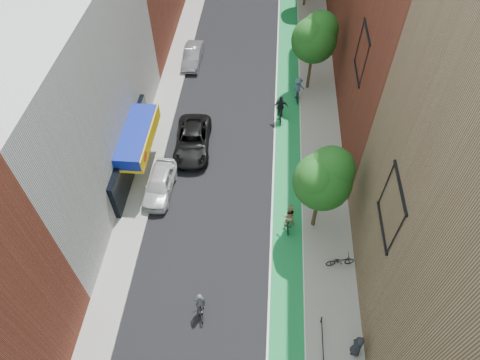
% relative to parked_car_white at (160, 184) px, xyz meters
% --- Properties ---
extents(bike_lane, '(2.00, 68.00, 0.01)m').
position_rel_parked_car_white_xyz_m(bike_lane, '(8.60, 13.95, -0.72)').
color(bike_lane, '#157A34').
rests_on(bike_lane, ground).
extents(sidewalk_left, '(2.00, 68.00, 0.15)m').
position_rel_parked_car_white_xyz_m(sidewalk_left, '(-1.40, 13.95, -0.65)').
color(sidewalk_left, gray).
rests_on(sidewalk_left, ground).
extents(sidewalk_right, '(3.00, 68.00, 0.15)m').
position_rel_parked_car_white_xyz_m(sidewalk_right, '(11.10, 13.95, -0.65)').
color(sidewalk_right, gray).
rests_on(sidewalk_right, ground).
extents(building_left_white, '(8.00, 20.00, 12.00)m').
position_rel_parked_car_white_xyz_m(building_left_white, '(-6.40, 1.95, 5.27)').
color(building_left_white, silver).
rests_on(building_left_white, ground).
extents(tree_near, '(3.40, 3.36, 6.42)m').
position_rel_parked_car_white_xyz_m(tree_near, '(10.25, -2.03, 3.93)').
color(tree_near, '#332619').
rests_on(tree_near, ground).
extents(tree_mid, '(3.55, 3.53, 6.74)m').
position_rel_parked_car_white_xyz_m(tree_mid, '(10.25, 11.97, 4.16)').
color(tree_mid, '#332619').
rests_on(tree_mid, ground).
extents(parked_car_white, '(1.88, 4.34, 1.46)m').
position_rel_parked_car_white_xyz_m(parked_car_white, '(0.00, 0.00, 0.00)').
color(parked_car_white, silver).
rests_on(parked_car_white, ground).
extents(parked_car_black, '(2.77, 5.49, 1.49)m').
position_rel_parked_car_white_xyz_m(parked_car_black, '(1.60, 4.25, 0.02)').
color(parked_car_black, black).
rests_on(parked_car_black, ground).
extents(parked_car_silver, '(1.52, 4.21, 1.38)m').
position_rel_parked_car_white_xyz_m(parked_car_silver, '(0.00, 15.00, -0.04)').
color(parked_car_silver, gray).
rests_on(parked_car_silver, ground).
extents(cyclist_lead, '(0.91, 1.66, 1.92)m').
position_rel_parked_car_white_xyz_m(cyclist_lead, '(3.88, -8.27, -0.09)').
color(cyclist_lead, black).
rests_on(cyclist_lead, ground).
extents(cyclist_lane_near, '(0.92, 1.51, 2.14)m').
position_rel_parked_car_white_xyz_m(cyclist_lane_near, '(8.58, -2.31, 0.24)').
color(cyclist_lane_near, black).
rests_on(cyclist_lane_near, ground).
extents(cyclist_lane_mid, '(1.11, 1.74, 2.21)m').
position_rel_parked_car_white_xyz_m(cyclist_lane_mid, '(7.96, 7.88, 0.13)').
color(cyclist_lane_mid, black).
rests_on(cyclist_lane_mid, ground).
extents(cyclist_lane_far, '(1.18, 1.57, 2.09)m').
position_rel_parked_car_white_xyz_m(cyclist_lane_far, '(9.30, 10.42, 0.24)').
color(cyclist_lane_far, black).
rests_on(cyclist_lane_far, ground).
extents(parked_bike_far, '(1.79, 0.91, 0.89)m').
position_rel_parked_car_white_xyz_m(parked_bike_far, '(11.66, -4.85, -0.13)').
color(parked_bike_far, black).
rests_on(parked_bike_far, sidewalk_right).
extents(pedestrian, '(0.60, 0.85, 1.65)m').
position_rel_parked_car_white_xyz_m(pedestrian, '(12.07, -9.86, 0.25)').
color(pedestrian, '#22232A').
rests_on(pedestrian, sidewalk_right).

